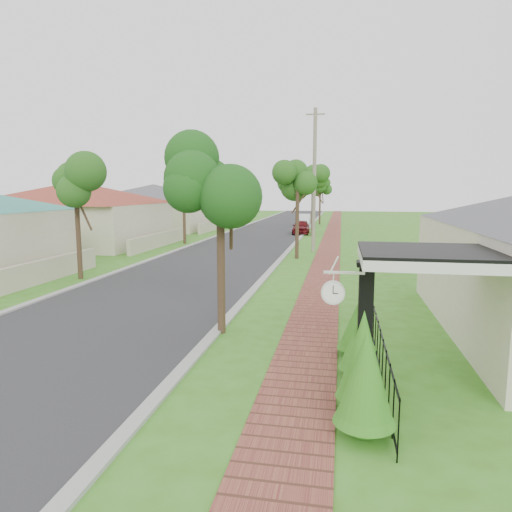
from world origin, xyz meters
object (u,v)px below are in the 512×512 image
Objects in this scene: utility_pole at (314,180)px; station_clock at (334,291)px; porch_post at (365,327)px; parked_car_red at (301,227)px; parked_car_white at (304,220)px; near_tree at (220,187)px.

station_clock is (1.65, -20.69, -2.65)m from utility_pole.
porch_post is 2.97× the size of station_clock.
utility_pole reaches higher than porch_post.
parked_car_red is (-4.15, 32.39, -0.49)m from porch_post.
parked_car_white is at bearing 95.46° from station_clock.
utility_pole is (1.85, -12.11, 3.97)m from parked_car_red.
parked_car_red is at bearing -88.27° from parked_car_white.
parked_car_red is 0.92× the size of parked_car_white.
near_tree is at bearing 146.31° from porch_post.
near_tree is 0.56× the size of utility_pole.
porch_post is at bearing -83.52° from utility_pole.
utility_pole is (-2.30, 20.29, 3.48)m from porch_post.
utility_pole is at bearing 96.48° from porch_post.
porch_post is at bearing -85.17° from parked_car_white.
parked_car_red is 30.09m from near_tree.
porch_post is 20.71m from utility_pole.
parked_car_white is at bearing 91.77° from parked_car_red.
parked_car_white is at bearing 96.32° from utility_pole.
near_tree is 4.73m from station_clock.
utility_pole is (2.40, -21.65, 3.94)m from parked_car_white.
parked_car_white is 4.77× the size of station_clock.
utility_pole is at bearing 94.57° from station_clock.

